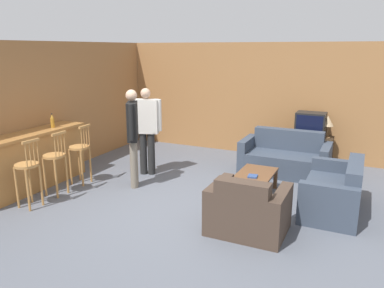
{
  "coord_description": "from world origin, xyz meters",
  "views": [
    {
      "loc": [
        2.53,
        -4.9,
        2.47
      ],
      "look_at": [
        -0.15,
        0.8,
        0.85
      ],
      "focal_mm": 35.0,
      "sensor_mm": 36.0,
      "label": 1
    }
  ],
  "objects_px": {
    "armchair_near": "(248,211)",
    "person_by_window": "(147,127)",
    "bottle": "(52,121)",
    "couch_far": "(285,158)",
    "coffee_table": "(254,177)",
    "bar_chair_near": "(28,171)",
    "bar_chair_far": "(80,153)",
    "tv": "(311,125)",
    "bar_chair_mid": "(55,162)",
    "book_on_table": "(253,176)",
    "person_by_counter": "(133,132)",
    "table_lamp": "(328,122)",
    "tv_unit": "(308,150)",
    "loveseat_right": "(335,193)"
  },
  "relations": [
    {
      "from": "armchair_near",
      "to": "person_by_window",
      "type": "xyz_separation_m",
      "value": [
        -2.55,
        1.53,
        0.67
      ]
    },
    {
      "from": "armchair_near",
      "to": "bottle",
      "type": "xyz_separation_m",
      "value": [
        -3.93,
        0.47,
        0.85
      ]
    },
    {
      "from": "couch_far",
      "to": "coffee_table",
      "type": "relative_size",
      "value": 1.59
    },
    {
      "from": "bar_chair_near",
      "to": "bar_chair_far",
      "type": "xyz_separation_m",
      "value": [
        -0.0,
        1.19,
        0.0
      ]
    },
    {
      "from": "bar_chair_near",
      "to": "person_by_window",
      "type": "relative_size",
      "value": 0.65
    },
    {
      "from": "armchair_near",
      "to": "person_by_window",
      "type": "height_order",
      "value": "person_by_window"
    },
    {
      "from": "bottle",
      "to": "tv",
      "type": "bearing_deg",
      "value": 36.28
    },
    {
      "from": "bottle",
      "to": "person_by_window",
      "type": "relative_size",
      "value": 0.15
    },
    {
      "from": "person_by_window",
      "to": "bar_chair_mid",
      "type": "bearing_deg",
      "value": -117.22
    },
    {
      "from": "bar_chair_near",
      "to": "book_on_table",
      "type": "height_order",
      "value": "bar_chair_near"
    },
    {
      "from": "couch_far",
      "to": "person_by_counter",
      "type": "distance_m",
      "value": 3.11
    },
    {
      "from": "coffee_table",
      "to": "table_lamp",
      "type": "bearing_deg",
      "value": 68.0
    },
    {
      "from": "bar_chair_far",
      "to": "person_by_counter",
      "type": "xyz_separation_m",
      "value": [
        0.98,
        0.29,
        0.42
      ]
    },
    {
      "from": "tv_unit",
      "to": "table_lamp",
      "type": "height_order",
      "value": "table_lamp"
    },
    {
      "from": "person_by_counter",
      "to": "bar_chair_near",
      "type": "bearing_deg",
      "value": -123.62
    },
    {
      "from": "book_on_table",
      "to": "tv_unit",
      "type": "bearing_deg",
      "value": 76.94
    },
    {
      "from": "bar_chair_near",
      "to": "bar_chair_far",
      "type": "bearing_deg",
      "value": 90.0
    },
    {
      "from": "tv_unit",
      "to": "bottle",
      "type": "relative_size",
      "value": 3.62
    },
    {
      "from": "tv_unit",
      "to": "tv",
      "type": "distance_m",
      "value": 0.57
    },
    {
      "from": "loveseat_right",
      "to": "tv",
      "type": "distance_m",
      "value": 2.5
    },
    {
      "from": "bar_chair_near",
      "to": "bottle",
      "type": "height_order",
      "value": "bottle"
    },
    {
      "from": "bar_chair_far",
      "to": "coffee_table",
      "type": "xyz_separation_m",
      "value": [
        3.09,
        0.78,
        -0.26
      ]
    },
    {
      "from": "bar_chair_mid",
      "to": "person_by_window",
      "type": "relative_size",
      "value": 0.65
    },
    {
      "from": "couch_far",
      "to": "book_on_table",
      "type": "relative_size",
      "value": 9.34
    },
    {
      "from": "tv",
      "to": "person_by_window",
      "type": "xyz_separation_m",
      "value": [
        -2.83,
        -2.03,
        0.09
      ]
    },
    {
      "from": "tv_unit",
      "to": "couch_far",
      "type": "bearing_deg",
      "value": -113.01
    },
    {
      "from": "loveseat_right",
      "to": "person_by_window",
      "type": "distance_m",
      "value": 3.64
    },
    {
      "from": "book_on_table",
      "to": "person_by_counter",
      "type": "relative_size",
      "value": 0.1
    },
    {
      "from": "bottle",
      "to": "tv_unit",
      "type": "bearing_deg",
      "value": 36.31
    },
    {
      "from": "coffee_table",
      "to": "tv_unit",
      "type": "distance_m",
      "value": 2.32
    },
    {
      "from": "tv",
      "to": "table_lamp",
      "type": "relative_size",
      "value": 1.26
    },
    {
      "from": "loveseat_right",
      "to": "book_on_table",
      "type": "bearing_deg",
      "value": -176.84
    },
    {
      "from": "coffee_table",
      "to": "bar_chair_near",
      "type": "bearing_deg",
      "value": -147.47
    },
    {
      "from": "bar_chair_near",
      "to": "bottle",
      "type": "xyz_separation_m",
      "value": [
        -0.55,
        1.13,
        0.56
      ]
    },
    {
      "from": "couch_far",
      "to": "bottle",
      "type": "xyz_separation_m",
      "value": [
        -3.87,
        -2.29,
        0.85
      ]
    },
    {
      "from": "tv",
      "to": "armchair_near",
      "type": "bearing_deg",
      "value": -94.53
    },
    {
      "from": "loveseat_right",
      "to": "table_lamp",
      "type": "distance_m",
      "value": 2.45
    },
    {
      "from": "loveseat_right",
      "to": "tv_unit",
      "type": "bearing_deg",
      "value": 107.64
    },
    {
      "from": "tv_unit",
      "to": "person_by_counter",
      "type": "bearing_deg",
      "value": -134.33
    },
    {
      "from": "bottle",
      "to": "person_by_window",
      "type": "height_order",
      "value": "person_by_window"
    },
    {
      "from": "bar_chair_mid",
      "to": "bar_chair_far",
      "type": "xyz_separation_m",
      "value": [
        -0.0,
        0.62,
        0.0
      ]
    },
    {
      "from": "coffee_table",
      "to": "bar_chair_far",
      "type": "bearing_deg",
      "value": -165.87
    },
    {
      "from": "bar_chair_mid",
      "to": "bottle",
      "type": "xyz_separation_m",
      "value": [
        -0.55,
        0.55,
        0.56
      ]
    },
    {
      "from": "armchair_near",
      "to": "coffee_table",
      "type": "xyz_separation_m",
      "value": [
        -0.28,
        1.32,
        0.03
      ]
    },
    {
      "from": "armchair_near",
      "to": "person_by_counter",
      "type": "xyz_separation_m",
      "value": [
        -2.39,
        0.82,
        0.71
      ]
    },
    {
      "from": "bar_chair_mid",
      "to": "table_lamp",
      "type": "distance_m",
      "value": 5.43
    },
    {
      "from": "loveseat_right",
      "to": "coffee_table",
      "type": "bearing_deg",
      "value": 176.77
    },
    {
      "from": "tv",
      "to": "table_lamp",
      "type": "distance_m",
      "value": 0.35
    },
    {
      "from": "couch_far",
      "to": "bottle",
      "type": "distance_m",
      "value": 4.57
    },
    {
      "from": "tv_unit",
      "to": "book_on_table",
      "type": "distance_m",
      "value": 2.46
    }
  ]
}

